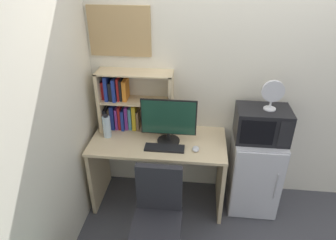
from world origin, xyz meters
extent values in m
cube|color=silver|center=(0.40, 0.02, 1.30)|extent=(6.40, 0.04, 2.60)
cube|color=beige|center=(-0.89, -0.32, 0.76)|extent=(1.32, 0.64, 0.03)
cube|color=beige|center=(-1.53, -0.32, 0.37)|extent=(0.04, 0.57, 0.75)
cube|color=beige|center=(-0.24, -0.32, 0.37)|extent=(0.04, 0.57, 0.75)
cube|color=beige|center=(-1.49, -0.12, 1.09)|extent=(0.03, 0.24, 0.62)
cube|color=beige|center=(-0.78, -0.12, 1.09)|extent=(0.03, 0.24, 0.62)
cube|color=beige|center=(-1.14, -0.12, 1.39)|extent=(0.74, 0.24, 0.01)
cube|color=beige|center=(-1.14, -0.12, 1.10)|extent=(0.67, 0.24, 0.01)
cube|color=black|center=(-1.46, -0.10, 0.89)|extent=(0.03, 0.19, 0.22)
cube|color=brown|center=(-1.42, -0.09, 0.88)|extent=(0.03, 0.15, 0.21)
cube|color=navy|center=(-1.38, -0.10, 0.91)|extent=(0.04, 0.17, 0.26)
cube|color=purple|center=(-1.34, -0.10, 0.89)|extent=(0.03, 0.17, 0.23)
cube|color=#B21E1E|center=(-1.31, -0.10, 0.91)|extent=(0.03, 0.16, 0.26)
cube|color=navy|center=(-1.28, -0.10, 0.89)|extent=(0.03, 0.19, 0.22)
cube|color=purple|center=(-1.24, -0.09, 0.90)|extent=(0.03, 0.15, 0.25)
cube|color=teal|center=(-1.20, -0.09, 0.90)|extent=(0.03, 0.15, 0.24)
cube|color=gold|center=(-1.16, -0.09, 0.91)|extent=(0.04, 0.16, 0.27)
cube|color=brown|center=(-1.12, -0.10, 0.88)|extent=(0.03, 0.16, 0.21)
cube|color=#B21E1E|center=(-1.46, -0.09, 1.20)|extent=(0.03, 0.13, 0.18)
cube|color=navy|center=(-1.42, -0.10, 1.23)|extent=(0.04, 0.18, 0.25)
cube|color=black|center=(-1.37, -0.10, 1.20)|extent=(0.04, 0.17, 0.19)
cube|color=navy|center=(-1.34, -0.11, 1.22)|extent=(0.03, 0.20, 0.23)
cube|color=#B21E1E|center=(-1.30, -0.10, 1.22)|extent=(0.02, 0.17, 0.23)
cube|color=black|center=(-1.28, -0.09, 1.21)|extent=(0.02, 0.15, 0.21)
cube|color=orange|center=(-1.24, -0.10, 1.21)|extent=(0.04, 0.16, 0.21)
cylinder|color=black|center=(-0.79, -0.33, 0.79)|extent=(0.22, 0.22, 0.02)
cylinder|color=black|center=(-0.79, -0.33, 0.83)|extent=(0.04, 0.04, 0.08)
cube|color=black|center=(-0.79, -0.32, 1.04)|extent=(0.53, 0.01, 0.36)
cube|color=#193D2D|center=(-0.79, -0.33, 1.04)|extent=(0.50, 0.02, 0.34)
cube|color=black|center=(-0.81, -0.46, 0.79)|extent=(0.37, 0.12, 0.02)
ellipsoid|color=silver|center=(-0.52, -0.46, 0.79)|extent=(0.06, 0.09, 0.04)
cylinder|color=silver|center=(-1.40, -0.30, 0.89)|extent=(0.08, 0.08, 0.22)
cylinder|color=black|center=(-1.40, -0.30, 1.01)|extent=(0.04, 0.04, 0.02)
cube|color=silver|center=(0.09, -0.26, 0.42)|extent=(0.48, 0.46, 0.83)
cube|color=silver|center=(0.09, -0.50, 0.42)|extent=(0.46, 0.01, 0.80)
cylinder|color=#B2B2B7|center=(0.26, -0.51, 0.46)|extent=(0.01, 0.01, 0.29)
cube|color=black|center=(0.09, -0.26, 0.99)|extent=(0.49, 0.33, 0.31)
cube|color=black|center=(0.02, -0.43, 0.99)|extent=(0.29, 0.01, 0.24)
cube|color=black|center=(0.27, -0.43, 0.99)|extent=(0.12, 0.01, 0.25)
cylinder|color=silver|center=(0.13, -0.26, 1.15)|extent=(0.11, 0.11, 0.01)
cylinder|color=silver|center=(0.13, -0.26, 1.19)|extent=(0.02, 0.02, 0.07)
cylinder|color=silver|center=(0.13, -0.27, 1.33)|extent=(0.20, 0.03, 0.20)
cube|color=#232328|center=(-0.80, -1.09, 0.44)|extent=(0.40, 0.40, 0.07)
cube|color=#232328|center=(-0.80, -0.91, 0.69)|extent=(0.38, 0.06, 0.44)
cube|color=tan|center=(-1.28, -0.01, 1.75)|extent=(0.59, 0.02, 0.46)
camera|label=1|loc=(-0.52, -2.78, 2.38)|focal=32.10mm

